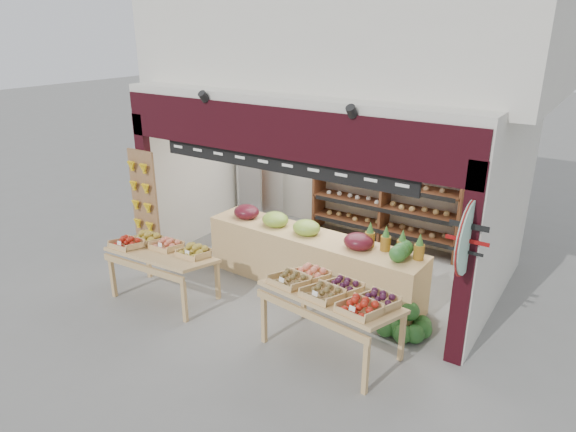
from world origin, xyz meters
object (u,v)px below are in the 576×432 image
(mid_counter, at_px, (311,259))
(display_table_left, at_px, (160,250))
(back_shelving, at_px, (386,185))
(display_table_right, at_px, (332,293))
(watermelon_pile, at_px, (405,323))
(refrigerator, at_px, (260,182))
(cardboard_stack, at_px, (252,239))

(mid_counter, bearing_deg, display_table_left, -140.85)
(back_shelving, bearing_deg, display_table_right, -76.38)
(display_table_right, distance_m, watermelon_pile, 1.31)
(mid_counter, xyz_separation_m, display_table_right, (1.12, -1.33, 0.35))
(refrigerator, distance_m, display_table_right, 4.83)
(mid_counter, bearing_deg, refrigerator, 141.54)
(display_table_right, height_order, watermelon_pile, display_table_right)
(back_shelving, xyz_separation_m, cardboard_stack, (-1.92, -1.70, -0.94))
(display_table_right, xyz_separation_m, watermelon_pile, (0.67, 0.90, -0.68))
(back_shelving, relative_size, mid_counter, 0.79)
(back_shelving, xyz_separation_m, display_table_left, (-2.05, -3.84, -0.41))
(mid_counter, distance_m, watermelon_pile, 1.87)
(back_shelving, xyz_separation_m, watermelon_pile, (1.56, -2.79, -0.99))
(back_shelving, height_order, mid_counter, back_shelving)
(mid_counter, height_order, watermelon_pile, mid_counter)
(watermelon_pile, bearing_deg, back_shelving, 119.32)
(back_shelving, relative_size, display_table_left, 1.82)
(display_table_right, bearing_deg, watermelon_pile, 53.17)
(refrigerator, distance_m, display_table_left, 3.48)
(cardboard_stack, distance_m, display_table_right, 3.50)
(cardboard_stack, xyz_separation_m, watermelon_pile, (3.49, -1.09, -0.05))
(watermelon_pile, bearing_deg, display_table_left, -163.80)
(mid_counter, bearing_deg, cardboard_stack, 158.99)
(display_table_left, relative_size, display_table_right, 0.89)
(watermelon_pile, bearing_deg, refrigerator, 150.73)
(display_table_left, bearing_deg, mid_counter, 39.15)
(cardboard_stack, relative_size, watermelon_pile, 1.39)
(cardboard_stack, relative_size, mid_counter, 0.26)
(display_table_left, xyz_separation_m, display_table_right, (2.95, 0.15, 0.09))
(back_shelving, distance_m, refrigerator, 2.71)
(mid_counter, height_order, display_table_right, mid_counter)
(cardboard_stack, bearing_deg, mid_counter, -21.01)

